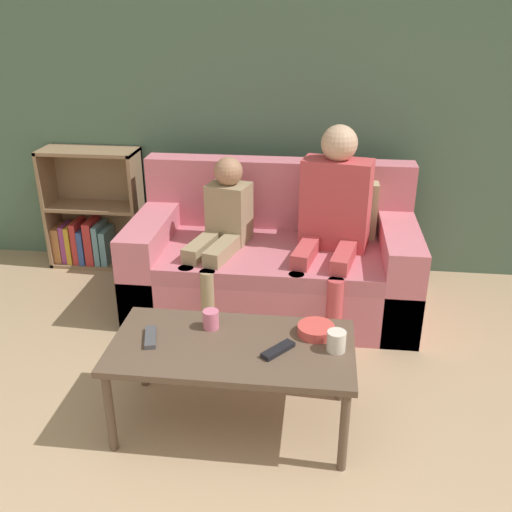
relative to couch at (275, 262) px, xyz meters
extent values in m
cube|color=#4C6B56|center=(-0.11, 0.63, 1.01)|extent=(12.00, 0.06, 2.60)
cube|color=#D1707F|center=(-0.01, -0.05, -0.13)|extent=(1.76, 0.89, 0.33)
cube|color=#C06775|center=(-0.01, -0.14, 0.09)|extent=(1.32, 0.71, 0.10)
cube|color=#D1707F|center=(-0.01, 0.31, 0.36)|extent=(1.76, 0.18, 0.45)
cube|color=#D1707F|center=(-0.78, -0.05, 0.00)|extent=(0.22, 0.89, 0.59)
cube|color=#D1707F|center=(0.76, -0.05, 0.00)|extent=(0.22, 0.89, 0.59)
cube|color=tan|center=(0.45, 0.16, 0.32)|extent=(0.36, 0.12, 0.36)
cube|color=#8E7051|center=(-1.69, 0.45, 0.15)|extent=(0.02, 0.28, 0.87)
cube|color=#8E7051|center=(-1.03, 0.45, 0.15)|extent=(0.02, 0.28, 0.87)
cube|color=#8E7051|center=(-1.36, 0.58, 0.15)|extent=(0.68, 0.02, 0.87)
cube|color=#8E7051|center=(-1.36, 0.45, -0.28)|extent=(0.68, 0.28, 0.02)
cube|color=#8E7051|center=(-1.36, 0.45, 0.16)|extent=(0.64, 0.28, 0.02)
cube|color=#8E7051|center=(-1.36, 0.45, 0.57)|extent=(0.68, 0.28, 0.02)
cube|color=#B77542|center=(-1.65, 0.44, -0.13)|extent=(0.05, 0.18, 0.27)
cube|color=#993D84|center=(-1.60, 0.44, -0.12)|extent=(0.04, 0.18, 0.29)
cube|color=gold|center=(-1.55, 0.44, -0.12)|extent=(0.04, 0.21, 0.28)
cube|color=red|center=(-1.51, 0.44, -0.11)|extent=(0.04, 0.21, 0.31)
cube|color=#33519E|center=(-1.46, 0.45, -0.14)|extent=(0.04, 0.23, 0.26)
cube|color=red|center=(-1.40, 0.44, -0.10)|extent=(0.06, 0.22, 0.32)
cube|color=#6699A8|center=(-1.34, 0.45, -0.12)|extent=(0.04, 0.24, 0.30)
cube|color=#6699A8|center=(-1.29, 0.44, -0.14)|extent=(0.05, 0.22, 0.26)
cylinder|color=brown|center=(-0.58, -1.44, -0.09)|extent=(0.04, 0.04, 0.40)
cylinder|color=brown|center=(0.42, -1.44, -0.09)|extent=(0.04, 0.04, 0.40)
cylinder|color=brown|center=(-0.58, -0.97, -0.09)|extent=(0.04, 0.04, 0.40)
cylinder|color=brown|center=(0.42, -0.97, -0.09)|extent=(0.04, 0.04, 0.40)
cube|color=brown|center=(-0.08, -1.20, 0.13)|extent=(1.08, 0.55, 0.03)
cylinder|color=#C6474C|center=(0.16, -0.44, -0.08)|extent=(0.11, 0.11, 0.43)
cylinder|color=#C6474C|center=(0.38, -0.49, -0.08)|extent=(0.11, 0.11, 0.43)
cube|color=#C6474C|center=(0.21, -0.22, 0.18)|extent=(0.18, 0.41, 0.09)
cube|color=#C6474C|center=(0.43, -0.26, 0.18)|extent=(0.18, 0.41, 0.09)
cube|color=#C6474C|center=(0.37, -0.01, 0.41)|extent=(0.44, 0.28, 0.55)
sphere|color=#D1A889|center=(0.37, -0.01, 0.78)|extent=(0.21, 0.21, 0.21)
cylinder|color=#9E8966|center=(-0.47, -0.44, -0.08)|extent=(0.11, 0.11, 0.43)
cylinder|color=#9E8966|center=(-0.34, -0.47, -0.08)|extent=(0.11, 0.11, 0.43)
cube|color=#9E8966|center=(-0.41, -0.21, 0.18)|extent=(0.20, 0.41, 0.09)
cube|color=#9E8966|center=(-0.28, -0.25, 0.18)|extent=(0.20, 0.41, 0.09)
cube|color=#9E8966|center=(-0.29, 0.00, 0.32)|extent=(0.29, 0.26, 0.37)
sphere|color=#A87A5B|center=(-0.29, 0.00, 0.59)|extent=(0.18, 0.18, 0.18)
cylinder|color=pink|center=(-0.20, -1.07, 0.19)|extent=(0.07, 0.07, 0.09)
cylinder|color=silver|center=(0.37, -1.19, 0.19)|extent=(0.08, 0.08, 0.09)
cube|color=#47474C|center=(-0.45, -1.20, 0.15)|extent=(0.09, 0.18, 0.02)
cube|color=black|center=(0.12, -1.24, 0.15)|extent=(0.14, 0.16, 0.02)
cylinder|color=#DB4C47|center=(0.28, -1.07, 0.16)|extent=(0.17, 0.17, 0.05)
camera|label=1|loc=(0.27, -3.31, 1.53)|focal=40.00mm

